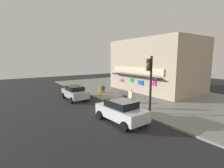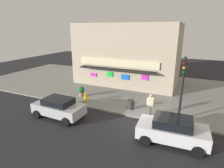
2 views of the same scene
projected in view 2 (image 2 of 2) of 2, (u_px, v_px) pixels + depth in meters
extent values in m
plane|color=#232326|center=(142.00, 119.00, 13.61)|extent=(64.37, 64.37, 0.00)
cube|color=gray|center=(159.00, 91.00, 19.57)|extent=(42.91, 13.73, 0.15)
cube|color=tan|center=(129.00, 53.00, 22.18)|extent=(11.65, 7.18, 6.95)
cube|color=beige|center=(117.00, 63.00, 19.16)|extent=(8.86, 0.16, 0.77)
cube|color=black|center=(116.00, 70.00, 19.04)|extent=(8.39, 0.90, 0.12)
cube|color=#E533CC|center=(93.00, 75.00, 20.80)|extent=(0.76, 0.08, 0.38)
cube|color=#19E53F|center=(110.00, 74.00, 19.90)|extent=(0.63, 0.08, 0.55)
cube|color=blue|center=(125.00, 77.00, 19.24)|extent=(0.87, 0.08, 0.55)
cube|color=#E533CC|center=(145.00, 78.00, 18.35)|extent=(0.68, 0.08, 0.55)
cylinder|color=black|center=(182.00, 90.00, 12.63)|extent=(0.18, 0.18, 4.60)
cube|color=black|center=(184.00, 68.00, 11.93)|extent=(0.32, 0.28, 0.95)
sphere|color=maroon|center=(185.00, 63.00, 11.72)|extent=(0.18, 0.18, 0.18)
sphere|color=yellow|center=(184.00, 68.00, 11.80)|extent=(0.18, 0.18, 0.18)
sphere|color=#0F4C19|center=(183.00, 72.00, 11.89)|extent=(0.18, 0.18, 0.18)
cylinder|color=gold|center=(86.00, 98.00, 16.38)|extent=(0.27, 0.27, 0.74)
sphere|color=gold|center=(86.00, 94.00, 16.25)|extent=(0.23, 0.23, 0.23)
cylinder|color=gold|center=(84.00, 97.00, 16.44)|extent=(0.12, 0.10, 0.10)
cylinder|color=gold|center=(88.00, 98.00, 16.29)|extent=(0.12, 0.10, 0.10)
cylinder|color=#2D2D2D|center=(131.00, 104.00, 15.00)|extent=(0.57, 0.57, 0.76)
cylinder|color=brown|center=(150.00, 112.00, 13.58)|extent=(0.19, 0.19, 0.87)
cylinder|color=brown|center=(150.00, 110.00, 13.91)|extent=(0.19, 0.19, 0.87)
cube|color=beige|center=(151.00, 101.00, 13.53)|extent=(0.46, 0.31, 0.62)
sphere|color=tan|center=(151.00, 96.00, 13.40)|extent=(0.22, 0.22, 0.22)
cylinder|color=beige|center=(154.00, 102.00, 13.49)|extent=(0.12, 0.12, 0.56)
cylinder|color=beige|center=(147.00, 101.00, 13.59)|extent=(0.12, 0.12, 0.56)
cylinder|color=gray|center=(82.00, 94.00, 17.77)|extent=(0.49, 0.49, 0.42)
sphere|color=#1E6628|center=(81.00, 90.00, 17.63)|extent=(0.61, 0.61, 0.61)
cube|color=silver|center=(172.00, 131.00, 10.74)|extent=(4.09, 2.06, 0.77)
cube|color=black|center=(173.00, 122.00, 10.55)|extent=(2.24, 1.66, 0.50)
cylinder|color=black|center=(196.00, 134.00, 11.19)|extent=(0.65, 0.25, 0.64)
cylinder|color=black|center=(198.00, 152.00, 9.55)|extent=(0.65, 0.25, 0.64)
cylinder|color=black|center=(150.00, 125.00, 12.16)|extent=(0.65, 0.25, 0.64)
cylinder|color=black|center=(145.00, 141.00, 10.51)|extent=(0.65, 0.25, 0.64)
cube|color=#B7B7BC|center=(59.00, 108.00, 13.85)|extent=(3.95, 1.88, 0.74)
cube|color=black|center=(58.00, 101.00, 13.67)|extent=(2.14, 1.56, 0.46)
cylinder|color=black|center=(81.00, 112.00, 14.17)|extent=(0.64, 0.23, 0.64)
cylinder|color=black|center=(66.00, 122.00, 12.61)|extent=(0.64, 0.23, 0.64)
cylinder|color=black|center=(54.00, 105.00, 15.30)|extent=(0.64, 0.23, 0.64)
cylinder|color=black|center=(37.00, 114.00, 13.74)|extent=(0.64, 0.23, 0.64)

